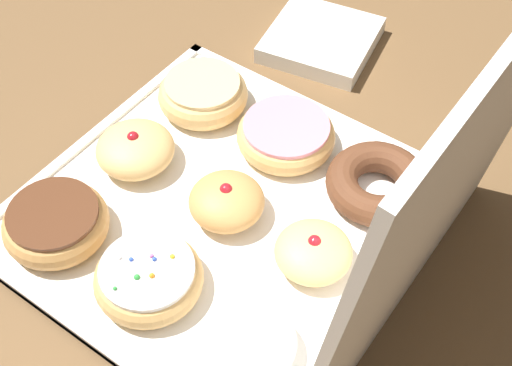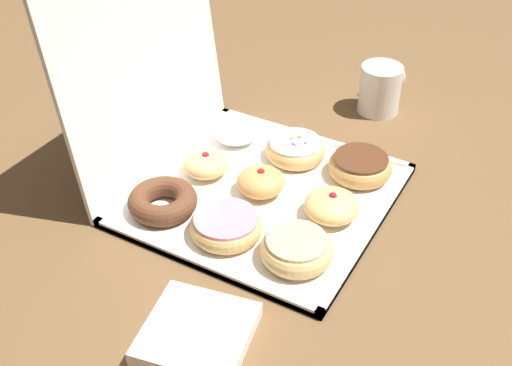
{
  "view_description": "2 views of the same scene",
  "coord_description": "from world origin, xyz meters",
  "views": [
    {
      "loc": [
        0.37,
        0.31,
        0.64
      ],
      "look_at": [
        -0.03,
        0.02,
        0.04
      ],
      "focal_mm": 49.95,
      "sensor_mm": 36.0,
      "label": 1
    },
    {
      "loc": [
        -0.77,
        -0.42,
        0.7
      ],
      "look_at": [
        -0.02,
        0.01,
        0.04
      ],
      "focal_mm": 45.21,
      "sensor_mm": 36.0,
      "label": 2
    }
  ],
  "objects": [
    {
      "name": "jelly_filled_donut_7",
      "position": [
        0.0,
        0.12,
        0.03
      ],
      "size": [
        0.08,
        0.08,
        0.05
      ],
      "color": "#E5B770",
      "rests_on": "donut_box"
    },
    {
      "name": "coffee_mug",
      "position": [
        0.38,
        -0.07,
        0.05
      ],
      "size": [
        0.11,
        0.09,
        0.1
      ],
      "color": "white",
      "rests_on": "ground"
    },
    {
      "name": "donut_box",
      "position": [
        0.0,
        0.0,
        0.01
      ],
      "size": [
        0.41,
        0.41,
        0.01
      ],
      "color": "white",
      "rests_on": "ground"
    },
    {
      "name": "chocolate_frosted_donut_2",
      "position": [
        0.13,
        -0.13,
        0.03
      ],
      "size": [
        0.11,
        0.11,
        0.04
      ],
      "color": "tan",
      "rests_on": "donut_box"
    },
    {
      "name": "napkin_stack",
      "position": [
        -0.32,
        -0.07,
        0.01
      ],
      "size": [
        0.16,
        0.16,
        0.02
      ],
      "primitive_type": "cube",
      "rotation": [
        0.0,
        0.0,
        0.19
      ],
      "color": "white",
      "rests_on": "ground"
    },
    {
      "name": "ground_plane",
      "position": [
        0.0,
        0.0,
        0.0
      ],
      "size": [
        3.0,
        3.0,
        0.0
      ],
      "primitive_type": "plane",
      "color": "brown"
    },
    {
      "name": "powdered_filled_donut_8",
      "position": [
        0.12,
        0.13,
        0.03
      ],
      "size": [
        0.08,
        0.08,
        0.04
      ],
      "color": "white",
      "rests_on": "donut_box"
    },
    {
      "name": "jelly_filled_donut_1",
      "position": [
        0.0,
        -0.13,
        0.03
      ],
      "size": [
        0.09,
        0.09,
        0.05
      ],
      "color": "#E5B770",
      "rests_on": "donut_box"
    },
    {
      "name": "jelly_filled_donut_4",
      "position": [
        0.0,
        0.01,
        0.03
      ],
      "size": [
        0.08,
        0.08,
        0.05
      ],
      "color": "tan",
      "rests_on": "donut_box"
    },
    {
      "name": "pink_frosted_donut_3",
      "position": [
        -0.12,
        0.0,
        0.03
      ],
      "size": [
        0.12,
        0.12,
        0.04
      ],
      "color": "tan",
      "rests_on": "donut_box"
    },
    {
      "name": "glazed_ring_donut_0",
      "position": [
        -0.12,
        -0.12,
        0.03
      ],
      "size": [
        0.11,
        0.11,
        0.04
      ],
      "color": "#E5B770",
      "rests_on": "donut_box"
    },
    {
      "name": "sprinkle_donut_5",
      "position": [
        0.12,
        -0.0,
        0.03
      ],
      "size": [
        0.11,
        0.11,
        0.04
      ],
      "color": "tan",
      "rests_on": "donut_box"
    },
    {
      "name": "chocolate_cake_ring_donut_6",
      "position": [
        -0.12,
        0.12,
        0.03
      ],
      "size": [
        0.12,
        0.12,
        0.04
      ],
      "color": "#59331E",
      "rests_on": "donut_box"
    },
    {
      "name": "box_lid_open",
      "position": [
        0.0,
        0.23,
        0.21
      ],
      "size": [
        0.41,
        0.05,
        0.42
      ],
      "primitive_type": "cube",
      "rotation": [
        1.46,
        0.0,
        0.0
      ],
      "color": "white",
      "rests_on": "ground"
    }
  ]
}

